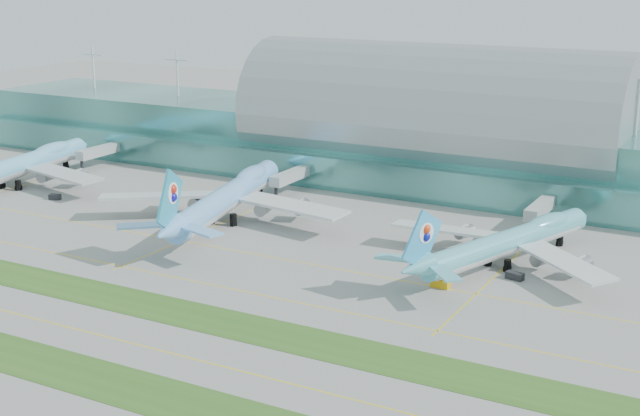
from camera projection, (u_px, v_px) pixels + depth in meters
The scene contains 15 objects.
ground at pixel (185, 319), 173.19m from camera, with size 700.00×700.00×0.00m, color gray.
terminal at pixel (433, 137), 278.29m from camera, with size 340.00×69.10×36.00m.
grass_strip_near at pixel (83, 375), 149.50m from camera, with size 420.00×12.00×0.08m, color #2D591E.
grass_strip_far at pixel (191, 315), 174.87m from camera, with size 420.00×12.00×0.08m, color #2D591E.
taxiline_b at pixel (138, 345), 161.35m from camera, with size 420.00×0.35×0.01m, color yellow.
taxiline_c at pixel (236, 290), 188.41m from camera, with size 420.00×0.35×0.01m, color yellow.
taxiline_d at pixel (289, 260), 207.01m from camera, with size 420.00×0.35×0.01m, color yellow.
airliner_a at pixel (18, 165), 274.07m from camera, with size 67.63×77.45×21.36m.
airliner_b at pixel (228, 196), 237.66m from camera, with size 68.58×78.99×21.95m.
airliner_c at pixel (509, 240), 202.67m from camera, with size 56.80×66.05×18.77m.
gse_b at pixel (55, 197), 259.77m from camera, with size 3.38×1.69×1.60m, color black.
gse_c at pixel (175, 235), 224.28m from camera, with size 3.02×1.67×1.21m, color black.
gse_d at pixel (192, 223), 234.16m from camera, with size 3.21×1.55×1.42m, color black.
gse_e at pixel (441, 283), 189.67m from camera, with size 3.99×2.18×1.78m, color #D19A0C.
gse_f at pixel (515, 276), 194.40m from camera, with size 3.87×1.92×1.61m, color black.
Camera 1 is at (100.53, -128.73, 66.92)m, focal length 50.00 mm.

